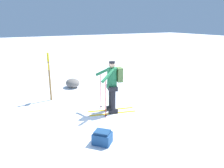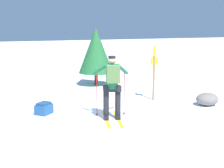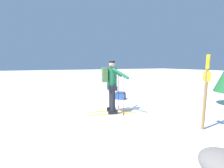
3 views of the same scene
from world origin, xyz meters
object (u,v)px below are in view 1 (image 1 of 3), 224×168
(trail_marker, at_px, (49,72))
(rock_boulder, at_px, (73,83))
(skier, at_px, (113,83))
(dropped_backpack, at_px, (102,137))

(trail_marker, height_order, rock_boulder, trail_marker)
(skier, height_order, dropped_backpack, skier)
(dropped_backpack, distance_m, trail_marker, 3.83)
(skier, height_order, rock_boulder, skier)
(skier, relative_size, dropped_backpack, 3.04)
(dropped_backpack, height_order, trail_marker, trail_marker)
(rock_boulder, bearing_deg, dropped_backpack, -10.71)
(skier, xyz_separation_m, dropped_backpack, (1.60, -1.17, -0.81))
(skier, height_order, trail_marker, trail_marker)
(dropped_backpack, xyz_separation_m, rock_boulder, (-4.90, 0.93, 0.04))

